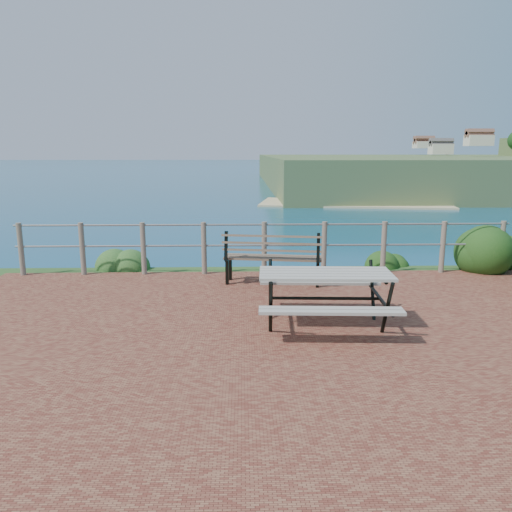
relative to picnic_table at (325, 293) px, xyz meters
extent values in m
cube|color=brown|center=(-0.69, -0.41, -0.47)|extent=(10.00, 7.00, 0.12)
plane|color=#126771|center=(-0.69, 199.59, -0.47)|extent=(1200.00, 1200.00, 0.00)
cylinder|color=#6B5B4C|center=(-5.29, 2.94, 0.05)|extent=(0.10, 0.10, 1.00)
cylinder|color=#6B5B4C|center=(-4.14, 2.94, 0.05)|extent=(0.10, 0.10, 1.00)
cylinder|color=#6B5B4C|center=(-2.99, 2.94, 0.05)|extent=(0.10, 0.10, 1.00)
cylinder|color=#6B5B4C|center=(-1.84, 2.94, 0.05)|extent=(0.10, 0.10, 1.00)
cylinder|color=#6B5B4C|center=(-0.69, 2.94, 0.05)|extent=(0.10, 0.10, 1.00)
cylinder|color=#6B5B4C|center=(0.46, 2.94, 0.05)|extent=(0.10, 0.10, 1.00)
cylinder|color=#6B5B4C|center=(1.61, 2.94, 0.05)|extent=(0.10, 0.10, 1.00)
cylinder|color=#6B5B4C|center=(2.76, 2.94, 0.05)|extent=(0.10, 0.10, 1.00)
cylinder|color=#6B5B4C|center=(3.91, 2.94, 0.05)|extent=(0.10, 0.10, 1.00)
cylinder|color=slate|center=(-0.69, 2.94, 0.50)|extent=(9.40, 0.04, 0.04)
cylinder|color=slate|center=(-0.69, 2.94, 0.10)|extent=(9.40, 0.04, 0.04)
cube|color=#9D998D|center=(0.00, 0.00, 0.27)|extent=(1.78, 0.81, 0.04)
cube|color=#9D998D|center=(0.00, 0.00, -0.03)|extent=(1.76, 0.34, 0.04)
cube|color=#9D998D|center=(0.00, 0.00, -0.03)|extent=(1.76, 0.34, 0.04)
cylinder|color=black|center=(0.00, 0.00, -0.07)|extent=(1.51, 0.12, 0.04)
cube|color=brown|center=(-0.57, 2.19, 0.02)|extent=(1.76, 0.68, 0.04)
cube|color=brown|center=(-0.57, 2.19, 0.32)|extent=(1.71, 0.39, 0.39)
cube|color=black|center=(-0.57, 2.19, -0.22)|extent=(0.06, 0.07, 0.47)
cube|color=black|center=(-0.57, 2.19, -0.22)|extent=(0.06, 0.07, 0.47)
cube|color=black|center=(-0.57, 2.19, -0.22)|extent=(0.06, 0.07, 0.47)
cube|color=black|center=(-0.57, 2.19, -0.22)|extent=(0.06, 0.07, 0.47)
ellipsoid|color=#194114|center=(3.85, 3.12, -0.47)|extent=(1.16, 1.16, 1.65)
ellipsoid|color=#1D4F1F|center=(-3.59, 3.65, -0.47)|extent=(0.82, 0.82, 0.58)
ellipsoid|color=#194114|center=(1.95, 3.72, -0.47)|extent=(0.72, 0.72, 0.44)
camera|label=1|loc=(-1.10, -6.40, 1.87)|focal=35.00mm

